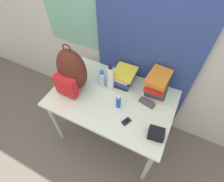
# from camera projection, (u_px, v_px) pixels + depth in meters

# --- Properties ---
(ground_plane) EXTENTS (12.00, 12.00, 0.00)m
(ground_plane) POSITION_uv_depth(u_px,v_px,m) (97.00, 160.00, 2.09)
(ground_plane) COLOR #665B51
(wall_back) EXTENTS (6.00, 0.06, 2.50)m
(wall_back) POSITION_uv_depth(u_px,v_px,m) (134.00, 29.00, 1.62)
(wall_back) COLOR beige
(wall_back) RESTS_ON ground_plane
(curtain_blue) EXTENTS (1.02, 0.04, 2.50)m
(curtain_blue) POSITION_uv_depth(u_px,v_px,m) (148.00, 37.00, 1.54)
(curtain_blue) COLOR navy
(curtain_blue) RESTS_ON ground_plane
(desk) EXTENTS (1.20, 0.78, 0.77)m
(desk) POSITION_uv_depth(u_px,v_px,m) (112.00, 103.00, 1.79)
(desk) COLOR silver
(desk) RESTS_ON ground_plane
(backpack) EXTENTS (0.30, 0.27, 0.53)m
(backpack) POSITION_uv_depth(u_px,v_px,m) (71.00, 72.00, 1.63)
(backpack) COLOR #512319
(backpack) RESTS_ON desk
(book_stack_left) EXTENTS (0.24, 0.25, 0.15)m
(book_stack_left) POSITION_uv_depth(u_px,v_px,m) (123.00, 76.00, 1.80)
(book_stack_left) COLOR black
(book_stack_left) RESTS_ON desk
(book_stack_center) EXTENTS (0.23, 0.29, 0.25)m
(book_stack_center) POSITION_uv_depth(u_px,v_px,m) (157.00, 85.00, 1.66)
(book_stack_center) COLOR silver
(book_stack_center) RESTS_ON desk
(water_bottle) EXTENTS (0.07, 0.07, 0.19)m
(water_bottle) POSITION_uv_depth(u_px,v_px,m) (102.00, 79.00, 1.76)
(water_bottle) COLOR silver
(water_bottle) RESTS_ON desk
(sports_bottle) EXTENTS (0.07, 0.07, 0.30)m
(sports_bottle) POSITION_uv_depth(u_px,v_px,m) (111.00, 78.00, 1.69)
(sports_bottle) COLOR white
(sports_bottle) RESTS_ON desk
(sunscreen_bottle) EXTENTS (0.04, 0.04, 0.15)m
(sunscreen_bottle) POSITION_uv_depth(u_px,v_px,m) (118.00, 102.00, 1.60)
(sunscreen_bottle) COLOR blue
(sunscreen_bottle) RESTS_ON desk
(cell_phone) EXTENTS (0.08, 0.09, 0.02)m
(cell_phone) POSITION_uv_depth(u_px,v_px,m) (126.00, 121.00, 1.54)
(cell_phone) COLOR black
(cell_phone) RESTS_ON desk
(sunglasses_case) EXTENTS (0.16, 0.08, 0.04)m
(sunglasses_case) POSITION_uv_depth(u_px,v_px,m) (147.00, 103.00, 1.66)
(sunglasses_case) COLOR #47474C
(sunglasses_case) RESTS_ON desk
(camera_pouch) EXTENTS (0.14, 0.12, 0.08)m
(camera_pouch) POSITION_uv_depth(u_px,v_px,m) (156.00, 134.00, 1.43)
(camera_pouch) COLOR black
(camera_pouch) RESTS_ON desk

